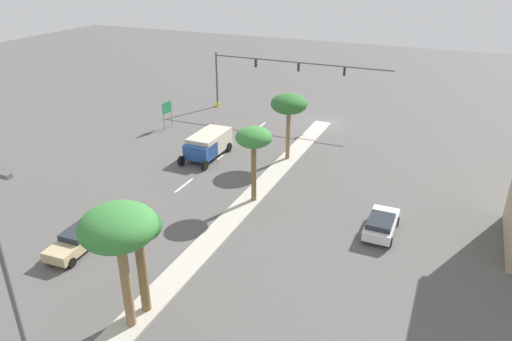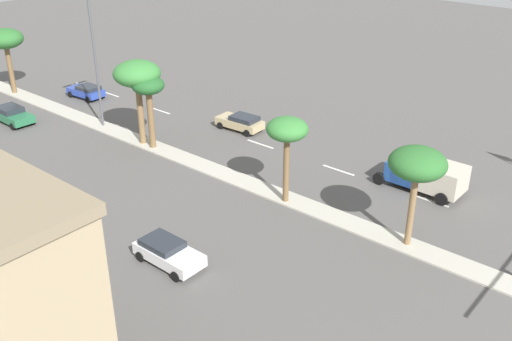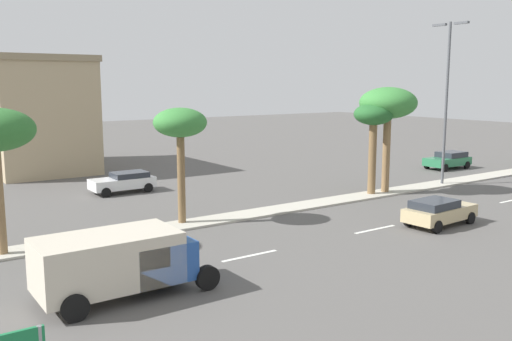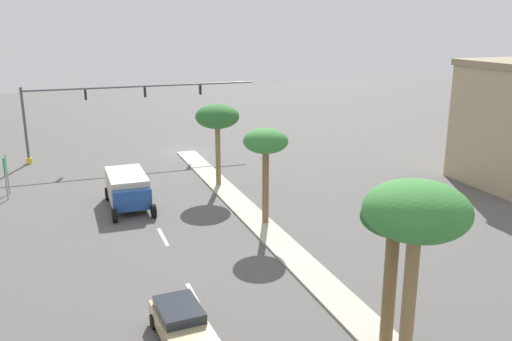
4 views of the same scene
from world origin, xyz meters
name	(u,v)px [view 2 (image 2 of 4)]	position (x,y,z in m)	size (l,w,h in m)	color
ground_plane	(224,174)	(0.00, 26.55, 0.00)	(160.00, 160.00, 0.00)	#565451
median_curb	(156,147)	(0.00, 34.14, 0.06)	(1.80, 68.28, 0.12)	#B7B2A3
lane_stripe_near	(429,201)	(6.15, 12.95, 0.01)	(0.20, 2.80, 0.01)	silver
lane_stripe_far	(338,170)	(6.15, 20.35, 0.01)	(0.20, 2.80, 0.01)	silver
lane_stripe_front	(260,144)	(6.15, 28.07, 0.01)	(0.20, 2.80, 0.01)	silver
lane_stripe_trailing	(160,111)	(6.15, 40.60, 0.01)	(0.20, 2.80, 0.01)	silver
lane_stripe_leading	(110,94)	(6.15, 48.31, 0.01)	(0.20, 2.80, 0.01)	silver
lane_stripe_mid	(84,85)	(6.15, 52.91, 0.01)	(0.20, 2.80, 0.01)	silver
palm_tree_inboard	(417,165)	(0.10, 11.59, 5.36)	(3.32, 3.32, 6.26)	olive
palm_tree_trailing	(287,132)	(-0.37, 20.45, 5.20)	(2.77, 2.77, 6.02)	brown
palm_tree_leading	(148,89)	(-0.13, 34.35, 5.04)	(2.59, 2.59, 5.97)	brown
palm_tree_right	(137,75)	(-0.10, 35.63, 5.93)	(3.79, 3.79, 7.00)	olive
palm_tree_left	(5,40)	(-0.09, 56.05, 5.58)	(3.62, 3.62, 6.59)	brown
street_lamp_right	(94,53)	(0.15, 41.41, 6.74)	(2.90, 0.24, 11.50)	#515459
sedan_white_center	(168,252)	(-10.41, 21.20, 0.75)	(2.00, 4.23, 1.37)	silver
sedan_tan_front	(241,122)	(7.45, 31.40, 0.76)	(2.14, 4.35, 1.40)	tan
sedan_blue_mid	(86,91)	(3.89, 49.10, 0.73)	(2.19, 4.03, 1.34)	#2D47AD
sedan_green_inboard	(13,115)	(-4.53, 48.42, 0.78)	(2.17, 4.23, 1.46)	#287047
box_truck	(423,173)	(7.32, 14.15, 1.28)	(2.76, 6.06, 2.26)	#234C99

